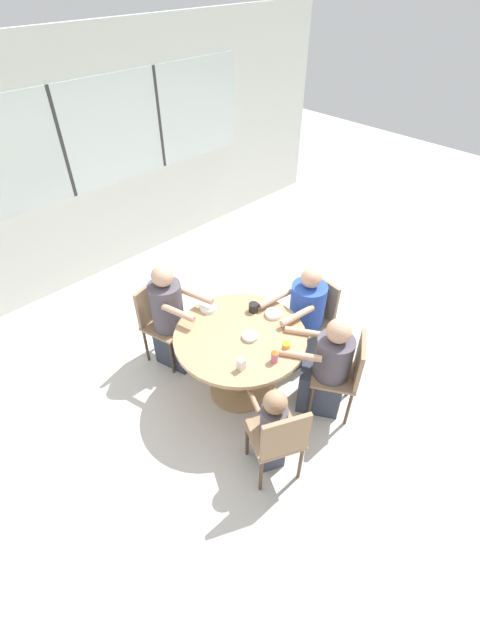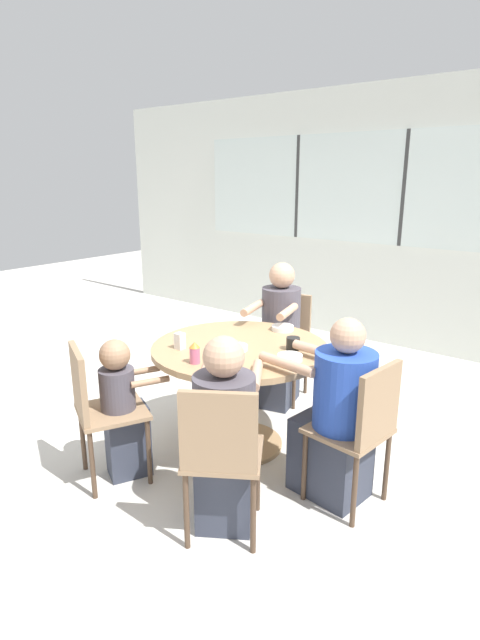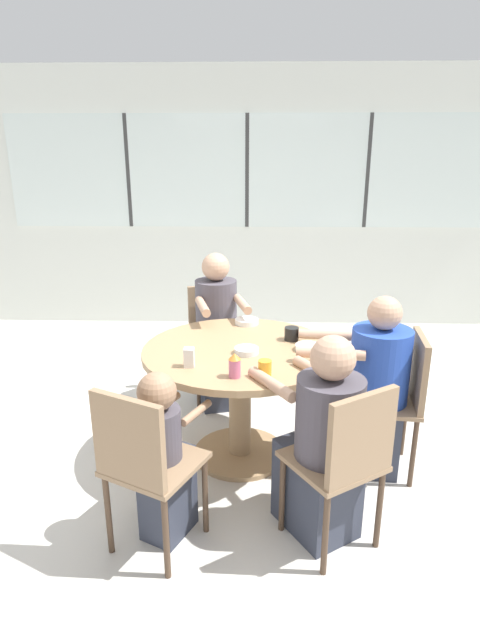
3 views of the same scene
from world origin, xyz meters
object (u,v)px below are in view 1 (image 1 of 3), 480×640
at_px(juice_glass, 286,347).
at_px(bowl_fruit, 250,336).
at_px(person_toddler, 271,429).
at_px(chair_for_woman_green_shirt, 159,316).
at_px(chair_for_man_blue_shirt, 346,370).
at_px(milk_carton_small, 241,364).
at_px(person_woman_green_shirt, 172,322).
at_px(sippy_cup, 275,355).
at_px(person_man_teal_shirt, 303,321).
at_px(coffee_mug, 254,307).
at_px(chair_for_toddler, 280,438).
at_px(person_man_blue_shirt, 326,371).
at_px(chair_for_man_teal_shirt, 315,311).
at_px(bowl_cereal, 274,314).
at_px(bowl_white_shallow, 208,308).

bearing_deg(juice_glass, bowl_fruit, 107.32).
distance_m(person_toddler, bowl_fruit, 0.83).
height_order(chair_for_woman_green_shirt, chair_for_man_blue_shirt, same).
distance_m(chair_for_man_blue_shirt, milk_carton_small, 0.99).
xyz_separation_m(person_woman_green_shirt, milk_carton_small, (-0.08, -1.07, 0.27)).
bearing_deg(sippy_cup, person_man_teal_shirt, 21.95).
bearing_deg(sippy_cup, coffee_mug, 59.30).
xyz_separation_m(chair_for_toddler, person_toddler, (0.07, 0.14, -0.10)).
bearing_deg(chair_for_woman_green_shirt, milk_carton_small, 74.11).
height_order(person_toddler, milk_carton_small, person_toddler).
bearing_deg(sippy_cup, person_man_blue_shirt, -29.19).
xyz_separation_m(chair_for_man_teal_shirt, bowl_cereal, (-0.55, 0.10, 0.23)).
distance_m(sippy_cup, bowl_fruit, 0.35).
bearing_deg(person_man_blue_shirt, bowl_fruit, 90.95).
height_order(person_toddler, sippy_cup, person_toddler).
relative_size(coffee_mug, sippy_cup, 0.71).
height_order(coffee_mug, juice_glass, juice_glass).
bearing_deg(bowl_white_shallow, person_man_blue_shirt, -71.05).
height_order(chair_for_woman_green_shirt, chair_for_toddler, same).
bearing_deg(person_woman_green_shirt, bowl_cereal, 113.01).
height_order(chair_for_toddler, bowl_cereal, chair_for_toddler).
height_order(chair_for_woman_green_shirt, person_woman_green_shirt, person_woman_green_shirt).
relative_size(chair_for_man_teal_shirt, coffee_mug, 9.23).
relative_size(person_toddler, bowl_cereal, 5.78).
bearing_deg(milk_carton_small, person_man_teal_shirt, 10.27).
xyz_separation_m(person_man_blue_shirt, person_man_teal_shirt, (0.36, 0.57, 0.01)).
bearing_deg(person_man_teal_shirt, bowl_fruit, 96.19).
bearing_deg(sippy_cup, person_woman_green_shirt, 98.53).
height_order(chair_for_man_blue_shirt, person_man_blue_shirt, person_man_blue_shirt).
relative_size(person_woman_green_shirt, bowl_fruit, 8.21).
height_order(person_woman_green_shirt, bowl_fruit, person_woman_green_shirt).
relative_size(chair_for_man_teal_shirt, bowl_white_shallow, 5.40).
bearing_deg(chair_for_man_teal_shirt, chair_for_woman_green_shirt, 55.77).
bearing_deg(chair_for_man_teal_shirt, bowl_fruit, 95.04).
xyz_separation_m(person_man_teal_shirt, milk_carton_small, (-1.07, -0.19, 0.31)).
height_order(coffee_mug, sippy_cup, sippy_cup).
bearing_deg(chair_for_man_teal_shirt, chair_for_toddler, 125.65).
bearing_deg(person_woman_green_shirt, juice_glass, 91.72).
bearing_deg(coffee_mug, bowl_white_shallow, 132.46).
relative_size(chair_for_man_teal_shirt, bowl_fruit, 6.12).
relative_size(chair_for_woman_green_shirt, sippy_cup, 6.57).
xyz_separation_m(chair_for_man_teal_shirt, person_woman_green_shirt, (-1.16, 0.90, 0.00)).
distance_m(chair_for_man_blue_shirt, person_man_blue_shirt, 0.18).
bearing_deg(person_man_teal_shirt, chair_for_toddler, 129.63).
height_order(chair_for_man_blue_shirt, coffee_mug, chair_for_man_blue_shirt).
relative_size(chair_for_toddler, juice_glass, 9.77).
height_order(person_woman_green_shirt, person_man_teal_shirt, person_woman_green_shirt).
relative_size(person_man_teal_shirt, bowl_fruit, 7.69).
distance_m(person_woman_green_shirt, sippy_cup, 1.25).
height_order(person_man_teal_shirt, coffee_mug, person_man_teal_shirt).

